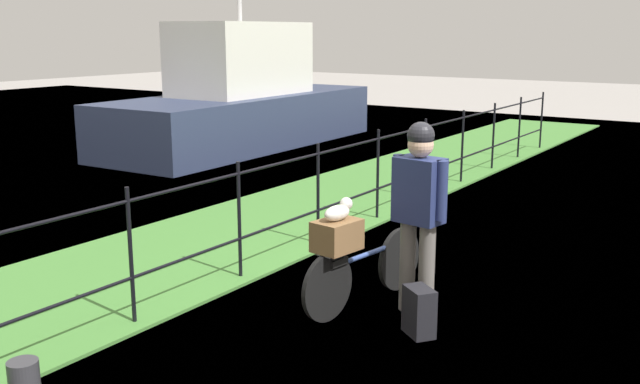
# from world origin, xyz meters

# --- Properties ---
(ground_plane) EXTENTS (60.00, 60.00, 0.00)m
(ground_plane) POSITION_xyz_m (0.00, 0.00, 0.00)
(ground_plane) COLOR #9E9993
(grass_strip) EXTENTS (27.00, 2.40, 0.03)m
(grass_strip) POSITION_xyz_m (0.00, 3.07, 0.01)
(grass_strip) COLOR #478438
(grass_strip) RESTS_ON ground
(iron_fence) EXTENTS (18.04, 0.04, 1.19)m
(iron_fence) POSITION_xyz_m (-0.00, 2.04, 0.68)
(iron_fence) COLOR black
(iron_fence) RESTS_ON ground
(bicycle_main) EXTENTS (1.63, 0.30, 0.60)m
(bicycle_main) POSITION_xyz_m (-0.61, 0.67, 0.32)
(bicycle_main) COLOR black
(bicycle_main) RESTS_ON ground
(wooden_crate) EXTENTS (0.43, 0.34, 0.26)m
(wooden_crate) POSITION_xyz_m (-0.98, 0.72, 0.73)
(wooden_crate) COLOR brown
(wooden_crate) RESTS_ON bicycle_main
(terrier_dog) EXTENTS (0.32, 0.18, 0.18)m
(terrier_dog) POSITION_xyz_m (-0.96, 0.72, 0.94)
(terrier_dog) COLOR silver
(terrier_dog) RESTS_ON wooden_crate
(cyclist_person) EXTENTS (0.31, 0.54, 1.68)m
(cyclist_person) POSITION_xyz_m (-0.50, 0.20, 1.00)
(cyclist_person) COLOR slate
(cyclist_person) RESTS_ON ground
(backpack_on_paving) EXTENTS (0.31, 0.33, 0.40)m
(backpack_on_paving) POSITION_xyz_m (-0.93, -0.04, 0.20)
(backpack_on_paving) COLOR black
(backpack_on_paving) RESTS_ON ground
(moored_boat_mid) EXTENTS (6.86, 2.58, 4.20)m
(moored_boat_mid) POSITION_xyz_m (5.90, 7.51, 0.94)
(moored_boat_mid) COLOR #2D3856
(moored_boat_mid) RESTS_ON ground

